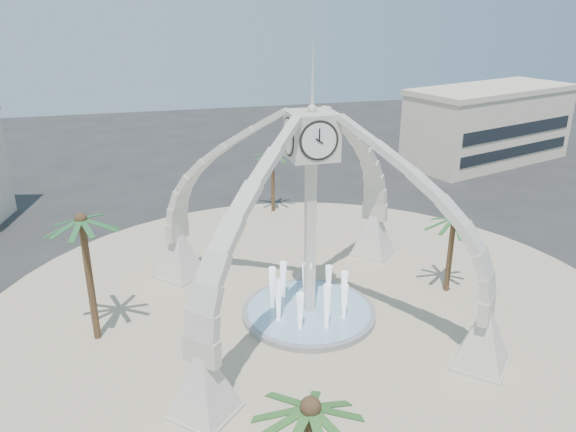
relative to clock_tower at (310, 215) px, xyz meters
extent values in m
plane|color=#282828|center=(0.00, 0.00, -6.49)|extent=(140.00, 140.00, 0.00)
cylinder|color=tan|center=(0.00, 0.00, -6.46)|extent=(40.00, 40.00, 0.06)
cube|color=beige|center=(0.00, 0.00, -1.59)|extent=(0.55, 0.55, 9.80)
cube|color=beige|center=(0.00, 0.00, 4.56)|extent=(2.50, 2.50, 2.50)
cone|color=beige|center=(0.00, 0.00, 7.81)|extent=(0.20, 0.20, 4.00)
cylinder|color=white|center=(0.00, -1.29, 4.56)|extent=(1.84, 0.04, 1.84)
pyramid|color=beige|center=(7.07, 7.07, -4.89)|extent=(3.80, 3.80, 3.20)
pyramid|color=beige|center=(-7.07, 7.07, -4.89)|extent=(3.80, 3.80, 3.20)
pyramid|color=beige|center=(-7.07, -7.07, -4.89)|extent=(3.80, 3.80, 3.20)
pyramid|color=beige|center=(7.07, -7.07, -4.89)|extent=(3.80, 3.80, 3.20)
cylinder|color=gray|center=(0.00, 0.00, -6.29)|extent=(8.00, 8.00, 0.40)
cylinder|color=#88B2CC|center=(0.00, 0.00, -6.07)|extent=(7.40, 7.40, 0.04)
cone|color=white|center=(0.00, 0.00, -4.47)|extent=(0.60, 0.60, 3.20)
cube|color=beige|center=(30.00, 28.00, -2.49)|extent=(21.49, 13.79, 8.00)
cube|color=beige|center=(30.00, 28.00, 1.81)|extent=(21.87, 14.17, 0.60)
cylinder|color=brown|center=(9.55, 0.67, -3.86)|extent=(0.35, 0.35, 5.27)
cylinder|color=brown|center=(-12.17, 0.72, -2.82)|extent=(0.39, 0.39, 7.34)
cylinder|color=brown|center=(2.03, 17.89, -3.70)|extent=(0.32, 0.32, 5.58)
camera|label=1|loc=(-8.68, -28.03, 11.31)|focal=35.00mm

